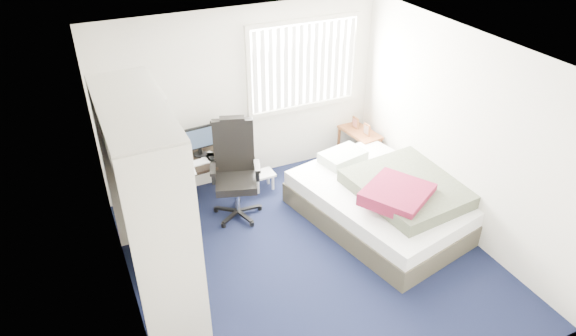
{
  "coord_description": "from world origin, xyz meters",
  "views": [
    {
      "loc": [
        -2.18,
        -4.11,
        4.12
      ],
      "look_at": [
        -0.1,
        0.4,
        1.08
      ],
      "focal_mm": 32.0,
      "sensor_mm": 36.0,
      "label": 1
    }
  ],
  "objects_px": {
    "office_chair": "(236,179)",
    "desk": "(200,155)",
    "nightstand": "(359,134)",
    "bed": "(387,200)"
  },
  "relations": [
    {
      "from": "office_chair",
      "to": "nightstand",
      "type": "distance_m",
      "value": 2.26
    },
    {
      "from": "office_chair",
      "to": "nightstand",
      "type": "xyz_separation_m",
      "value": [
        2.2,
        0.52,
        -0.07
      ]
    },
    {
      "from": "office_chair",
      "to": "nightstand",
      "type": "relative_size",
      "value": 1.74
    },
    {
      "from": "bed",
      "to": "desk",
      "type": "bearing_deg",
      "value": 144.47
    },
    {
      "from": "desk",
      "to": "office_chair",
      "type": "relative_size",
      "value": 1.04
    },
    {
      "from": "nightstand",
      "to": "bed",
      "type": "relative_size",
      "value": 0.3
    },
    {
      "from": "desk",
      "to": "office_chair",
      "type": "height_order",
      "value": "office_chair"
    },
    {
      "from": "office_chair",
      "to": "desk",
      "type": "bearing_deg",
      "value": 124.2
    },
    {
      "from": "desk",
      "to": "office_chair",
      "type": "xyz_separation_m",
      "value": [
        0.33,
        -0.48,
        -0.19
      ]
    },
    {
      "from": "desk",
      "to": "nightstand",
      "type": "distance_m",
      "value": 2.54
    }
  ]
}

